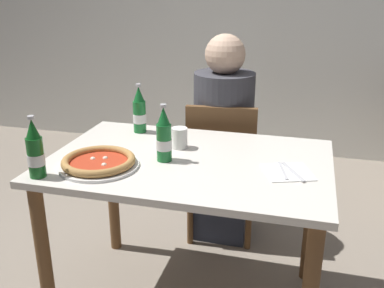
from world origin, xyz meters
The scene contains 10 objects.
back_wall_tiled centered at (0.00, 2.20, 1.30)m, with size 7.00×0.10×2.60m, color white.
dining_table_main centered at (0.00, 0.00, 0.64)m, with size 1.20×0.80×0.75m.
chair_behind_table centered at (0.03, 0.61, 0.48)m, with size 0.44×0.44×0.85m.
diner_seated centered at (0.02, 0.66, 0.58)m, with size 0.34×0.34×1.21m.
pizza_margherita_near centered at (-0.33, -0.18, 0.77)m, with size 0.33×0.33×0.04m.
beer_bottle_left centered at (-0.52, -0.33, 0.85)m, with size 0.07×0.07×0.25m.
beer_bottle_center centered at (-0.10, -0.04, 0.85)m, with size 0.07×0.07×0.25m.
beer_bottle_right centered at (-0.34, 0.29, 0.85)m, with size 0.07×0.07×0.25m.
napkin_with_cutlery centered at (0.42, -0.04, 0.75)m, with size 0.23×0.23×0.01m.
paper_cup centered at (-0.08, 0.12, 0.80)m, with size 0.07×0.07×0.10m, color white.
Camera 1 is at (0.47, -1.69, 1.46)m, focal length 41.08 mm.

